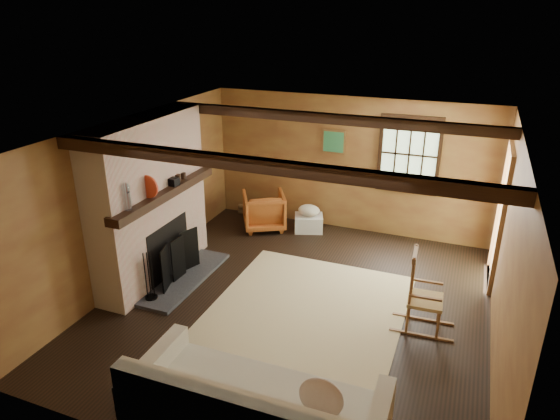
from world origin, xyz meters
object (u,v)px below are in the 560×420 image
at_px(rocking_chair, 422,297).
at_px(laundry_basket, 309,223).
at_px(fireplace, 152,207).
at_px(sofa, 255,420).
at_px(armchair, 264,211).

height_order(rocking_chair, laundry_basket, rocking_chair).
bearing_deg(fireplace, rocking_chair, 0.95).
distance_m(fireplace, sofa, 3.71).
bearing_deg(laundry_basket, sofa, -77.15).
height_order(laundry_basket, armchair, armchair).
bearing_deg(armchair, fireplace, 40.08).
relative_size(fireplace, sofa, 1.03).
bearing_deg(rocking_chair, laundry_basket, 41.38).
relative_size(rocking_chair, armchair, 1.43).
distance_m(sofa, laundry_basket, 4.90).
bearing_deg(laundry_basket, rocking_chair, -45.55).
height_order(rocking_chair, sofa, rocking_chair).
xyz_separation_m(rocking_chair, laundry_basket, (-2.25, 2.29, -0.30)).
bearing_deg(armchair, laundry_basket, 162.86).
xyz_separation_m(fireplace, laundry_basket, (1.62, 2.36, -0.95)).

